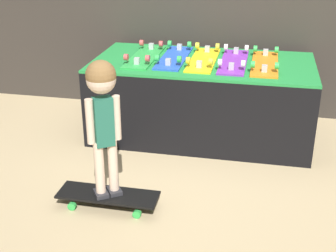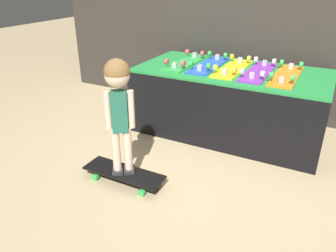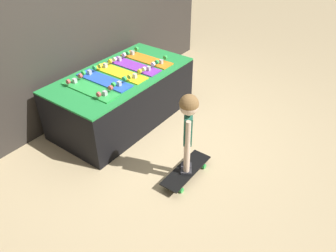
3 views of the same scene
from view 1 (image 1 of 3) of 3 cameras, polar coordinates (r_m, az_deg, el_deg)
ground_plane at (r=3.58m, az=2.77°, el=-4.50°), size 16.00×16.00×0.00m
display_rack at (r=3.95m, az=4.18°, el=3.40°), size 1.79×0.93×0.64m
skateboard_green_on_rack at (r=3.94m, az=-2.87°, el=8.53°), size 0.20×0.72×0.09m
skateboard_blue_on_rack at (r=3.91m, az=0.76°, el=8.45°), size 0.20×0.72×0.09m
skateboard_yellow_on_rack at (r=3.86m, az=4.34°, el=8.16°), size 0.20×0.72×0.09m
skateboard_purple_on_rack at (r=3.83m, az=8.02°, el=7.88°), size 0.20×0.72×0.09m
skateboard_orange_on_rack at (r=3.82m, az=11.73°, el=7.57°), size 0.20×0.72×0.09m
skateboard_on_floor at (r=3.05m, az=-7.31°, el=-8.47°), size 0.65×0.21×0.09m
child at (r=2.77m, az=-7.99°, el=2.68°), size 0.20×0.18×0.88m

